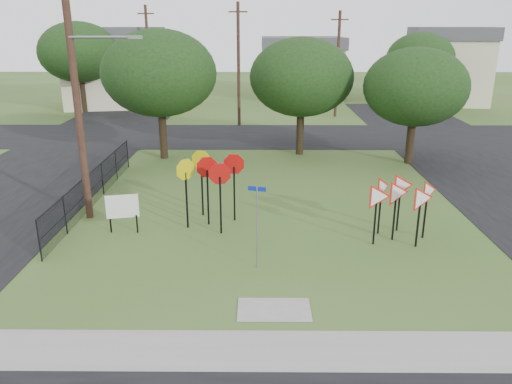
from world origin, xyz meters
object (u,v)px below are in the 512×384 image
at_px(info_board, 122,208).
at_px(street_name_sign, 257,222).
at_px(yield_sign_cluster, 400,195).
at_px(stop_sign_cluster, 210,175).

bearing_deg(info_board, street_name_sign, -29.17).
relative_size(street_name_sign, yield_sign_cluster, 0.96).
relative_size(street_name_sign, info_board, 1.84).
bearing_deg(info_board, stop_sign_cluster, 15.64).
height_order(street_name_sign, info_board, street_name_sign).
height_order(street_name_sign, yield_sign_cluster, street_name_sign).
bearing_deg(stop_sign_cluster, yield_sign_cluster, -11.25).
distance_m(yield_sign_cluster, info_board, 10.13).
relative_size(stop_sign_cluster, info_board, 1.84).
xyz_separation_m(stop_sign_cluster, yield_sign_cluster, (6.91, -1.37, -0.32)).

